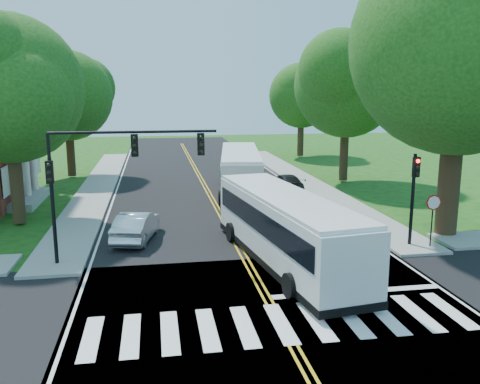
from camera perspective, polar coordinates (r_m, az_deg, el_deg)
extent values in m
plane|color=#1C3F0F|center=(17.62, 4.19, -13.82)|extent=(140.00, 140.00, 0.00)
cube|color=black|center=(34.51, -2.95, -1.16)|extent=(14.00, 96.00, 0.01)
cube|color=black|center=(17.61, 4.19, -13.81)|extent=(60.00, 12.00, 0.01)
cube|color=gold|center=(38.40, -3.66, 0.13)|extent=(0.36, 70.00, 0.01)
cube|color=silver|center=(38.31, -13.82, -0.20)|extent=(0.12, 70.00, 0.01)
cube|color=silver|center=(39.67, 6.16, 0.46)|extent=(0.12, 70.00, 0.01)
cube|color=silver|center=(17.17, 4.60, -14.47)|extent=(12.60, 3.00, 0.01)
cube|color=silver|center=(20.04, 13.01, -10.83)|extent=(6.60, 0.40, 0.01)
cube|color=gray|center=(41.37, -15.62, 0.63)|extent=(2.60, 40.00, 0.15)
cube|color=gray|center=(42.90, 7.00, 1.35)|extent=(2.60, 40.00, 0.15)
cylinder|color=#342214|center=(28.13, 22.47, 1.63)|extent=(1.10, 1.10, 6.00)
sphere|color=#357422|center=(27.88, 23.52, 14.93)|extent=(10.80, 10.80, 10.80)
cylinder|color=#342214|center=(30.82, -23.81, 1.18)|extent=(0.70, 0.70, 4.80)
sphere|color=#357422|center=(30.42, -24.58, 10.49)|extent=(8.00, 8.00, 8.00)
cylinder|color=#342214|center=(46.29, -18.49, 4.43)|extent=(0.70, 0.70, 4.40)
sphere|color=#357422|center=(46.01, -18.86, 10.20)|extent=(7.60, 7.60, 7.60)
cylinder|color=#342214|center=(42.63, 11.61, 4.63)|extent=(0.70, 0.70, 5.00)
sphere|color=#357422|center=(42.36, 11.90, 11.67)|extent=(8.40, 8.40, 8.40)
cylinder|color=#342214|center=(58.06, 6.81, 6.23)|extent=(0.70, 0.70, 4.40)
sphere|color=#357422|center=(57.84, 6.92, 10.71)|extent=(7.20, 7.20, 7.20)
cube|color=silver|center=(36.59, -23.18, 5.63)|extent=(1.40, 6.00, 0.45)
cube|color=gray|center=(37.17, -22.69, -0.74)|extent=(1.80, 6.00, 0.50)
cylinder|color=silver|center=(34.75, -23.71, 1.49)|extent=(0.50, 0.50, 4.20)
cylinder|color=silver|center=(36.86, -22.91, 2.07)|extent=(0.50, 0.50, 4.20)
cylinder|color=silver|center=(38.98, -22.19, 2.59)|extent=(0.50, 0.50, 4.20)
cylinder|color=black|center=(22.94, -20.23, -2.03)|extent=(0.16, 0.16, 4.60)
cube|color=black|center=(22.48, -20.59, 2.10)|extent=(0.30, 0.22, 0.95)
sphere|color=black|center=(22.30, -20.71, 2.80)|extent=(0.18, 0.18, 0.18)
cylinder|color=black|center=(22.04, -11.80, 6.61)|extent=(7.00, 0.12, 0.12)
cube|color=black|center=(21.94, -11.75, 5.15)|extent=(0.30, 0.22, 0.95)
cube|color=black|center=(22.02, -4.42, 5.37)|extent=(0.30, 0.22, 0.95)
cylinder|color=black|center=(25.60, 18.78, -0.82)|extent=(0.16, 0.16, 4.40)
cube|color=black|center=(25.19, 19.17, 2.67)|extent=(0.30, 0.22, 0.95)
sphere|color=#FF0A05|center=(25.03, 19.37, 3.29)|extent=(0.18, 0.18, 0.18)
cylinder|color=black|center=(25.81, 20.72, -3.37)|extent=(0.06, 0.06, 2.20)
cylinder|color=#A50A07|center=(25.55, 20.91, -1.11)|extent=(0.76, 0.04, 0.76)
cube|color=silver|center=(22.18, 5.12, -4.19)|extent=(4.16, 11.99, 2.74)
cube|color=black|center=(22.05, 5.14, -2.95)|extent=(4.12, 11.18, 0.95)
cube|color=black|center=(27.49, 0.35, -0.34)|extent=(2.43, 0.44, 1.59)
cube|color=orange|center=(27.32, 0.35, 1.50)|extent=(1.69, 0.34, 0.32)
cube|color=black|center=(22.53, 5.07, -7.17)|extent=(4.23, 12.10, 0.30)
cube|color=silver|center=(21.84, 5.19, -0.59)|extent=(4.06, 11.63, 0.22)
cylinder|color=black|center=(26.39, 4.41, -4.04)|extent=(0.45, 0.99, 0.96)
cylinder|color=black|center=(25.56, -0.99, -4.52)|extent=(0.45, 0.99, 0.96)
cylinder|color=black|center=(20.02, 12.57, -9.38)|extent=(0.45, 0.99, 0.96)
cylinder|color=black|center=(18.91, 5.66, -10.42)|extent=(0.45, 0.99, 0.96)
cube|color=silver|center=(36.90, 0.01, 2.22)|extent=(4.40, 12.44, 2.84)
cube|color=black|center=(36.82, 0.01, 3.01)|extent=(4.35, 11.60, 0.98)
cube|color=black|center=(42.93, -0.16, 4.00)|extent=(2.51, 0.47, 1.65)
cube|color=orange|center=(42.82, -0.16, 5.24)|extent=(1.75, 0.36, 0.33)
cube|color=black|center=(37.12, 0.01, 0.30)|extent=(4.47, 12.54, 0.31)
cube|color=silver|center=(36.70, 0.02, 4.49)|extent=(4.30, 12.07, 0.23)
cylinder|color=black|center=(41.10, 1.77, 1.60)|extent=(0.47, 1.03, 0.99)
cylinder|color=black|center=(41.05, -1.98, 1.58)|extent=(0.47, 1.03, 0.99)
cylinder|color=black|center=(33.51, 2.44, -0.66)|extent=(0.47, 1.03, 0.99)
cylinder|color=black|center=(33.45, -2.15, -0.68)|extent=(0.47, 1.03, 0.99)
imported|color=silver|center=(26.22, -11.56, -3.76)|extent=(2.48, 4.69, 1.47)
imported|color=silver|center=(29.36, 9.28, -2.25)|extent=(3.03, 4.91, 1.27)
imported|color=black|center=(38.25, 5.16, 1.04)|extent=(2.10, 4.54, 1.29)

